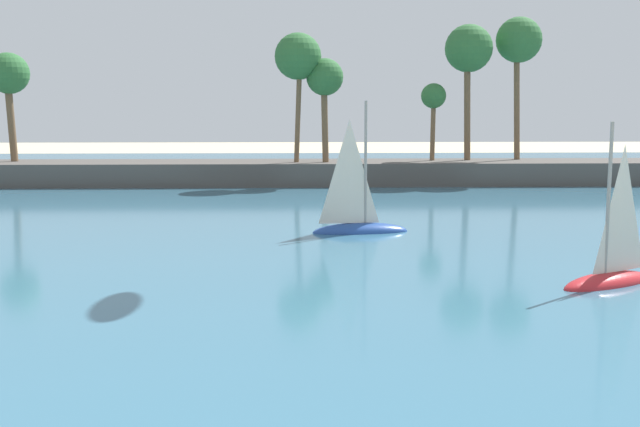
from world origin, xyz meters
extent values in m
cube|color=#386B84|center=(0.00, 53.69, 0.03)|extent=(220.00, 89.64, 0.06)
cube|color=#514C47|center=(0.00, 58.51, 0.90)|extent=(110.54, 6.00, 1.80)
cylinder|color=brown|center=(4.05, 57.50, 5.00)|extent=(0.63, 0.53, 6.41)
sphere|color=#2D6633|center=(4.05, 57.50, 8.19)|extent=(2.79, 2.79, 2.79)
cylinder|color=brown|center=(-19.99, 59.18, 5.15)|extent=(0.78, 0.58, 6.72)
sphere|color=#2D6633|center=(-19.99, 59.18, 8.51)|extent=(3.13, 3.13, 3.13)
cylinder|color=brown|center=(12.58, 59.11, 4.31)|extent=(0.40, 0.41, 5.03)
sphere|color=#2D6633|center=(12.58, 59.11, 6.82)|extent=(1.95, 1.95, 1.95)
cylinder|color=brown|center=(15.28, 59.31, 6.13)|extent=(0.79, 0.83, 8.69)
sphere|color=#2D6633|center=(15.28, 59.31, 10.47)|extent=(3.69, 3.69, 3.69)
cylinder|color=brown|center=(19.40, 60.03, 6.49)|extent=(0.78, 0.55, 9.40)
sphere|color=#2D6633|center=(19.40, 60.03, 11.19)|extent=(3.57, 3.57, 3.57)
cylinder|color=brown|center=(2.04, 57.38, 5.75)|extent=(0.67, 0.68, 7.92)
sphere|color=#2D6633|center=(2.04, 57.38, 9.71)|extent=(3.49, 3.49, 3.49)
ellipsoid|color=#234793|center=(4.85, 35.22, 0.06)|extent=(4.71, 1.90, 0.92)
cylinder|color=gray|center=(5.07, 35.24, 3.38)|extent=(0.14, 0.14, 5.73)
pyramid|color=silver|center=(4.30, 35.15, 2.95)|extent=(2.06, 0.38, 4.87)
ellipsoid|color=red|center=(12.25, 24.27, 0.06)|extent=(4.12, 2.95, 0.80)
cylinder|color=gray|center=(12.07, 24.17, 2.97)|extent=(0.12, 0.12, 5.02)
pyramid|color=silver|center=(12.68, 24.49, 2.60)|extent=(1.65, 0.95, 4.27)
camera|label=1|loc=(1.72, -0.37, 5.95)|focal=42.76mm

